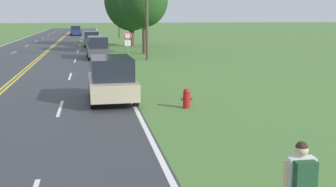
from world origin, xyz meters
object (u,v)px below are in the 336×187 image
Objects in this scene: hitchhiker_person at (301,181)px; tree_behind_sign at (131,0)px; fire_hydrant at (187,98)px; car_champagne_suv_approaching at (112,79)px; car_dark_grey_van_mid_near at (98,47)px; car_dark_green_suv_mid_far at (92,39)px; car_dark_blue_sedan_receding at (76,30)px; traffic_sign at (128,40)px.

hitchhiker_person is 44.55m from tree_behind_sign.
fire_hydrant is 3.50m from car_champagne_suv_approaching.
hitchhiker_person is 0.35× the size of car_dark_grey_van_mid_near.
tree_behind_sign reaches higher than fire_hydrant.
car_dark_green_suv_mid_far is at bearing 95.84° from fire_hydrant.
car_dark_blue_sedan_receding is (-5.79, 73.41, -0.16)m from hitchhiker_person.
car_champagne_suv_approaching is at bearing -97.08° from tree_behind_sign.
car_dark_green_suv_mid_far is (-0.40, 13.74, -0.03)m from car_dark_grey_van_mid_near.
car_dark_green_suv_mid_far is at bearing 179.75° from car_champagne_suv_approaching.
tree_behind_sign is (2.07, 18.37, 3.56)m from traffic_sign.
traffic_sign is at bearing 2.68° from hitchhiker_person.
car_dark_grey_van_mid_near is at bearing 114.91° from traffic_sign.
fire_hydrant is at bearing 6.31° from car_dark_green_suv_mid_far.
car_dark_green_suv_mid_far reaches higher than hitchhiker_person.
traffic_sign is 18.83m from tree_behind_sign.
traffic_sign is 0.60× the size of car_dark_green_suv_mid_far.
car_dark_grey_van_mid_near is 1.02× the size of car_dark_blue_sedan_receding.
tree_behind_sign is 2.18× the size of car_champagne_suv_approaching.
car_dark_grey_van_mid_near is (-4.25, -13.67, -4.43)m from tree_behind_sign.
car_dark_blue_sedan_receding is at bearing -178.30° from car_dark_grey_van_mid_near.
traffic_sign is at bearing 8.44° from car_dark_green_suv_mid_far.
fire_hydrant is at bearing 6.78° from car_dark_blue_sedan_receding.
fire_hydrant is 0.17× the size of car_dark_grey_van_mid_near.
car_champagne_suv_approaching is at bearing 146.11° from fire_hydrant.
car_champagne_suv_approaching is (-1.94, -13.91, -0.84)m from traffic_sign.
tree_behind_sign is 14.99m from car_dark_grey_van_mid_near.
traffic_sign is at bearing 22.46° from car_dark_grey_van_mid_near.
tree_behind_sign is 1.90× the size of car_dark_grey_van_mid_near.
tree_behind_sign reaches higher than hitchhiker_person.
tree_behind_sign is at bearing 88.08° from fire_hydrant.
car_champagne_suv_approaching is (-2.86, 1.92, 0.58)m from fire_hydrant.
fire_hydrant is at bearing -86.66° from traffic_sign.
fire_hydrant is 34.59m from tree_behind_sign.
car_dark_green_suv_mid_far is (-3.08, 44.38, -0.09)m from hitchhiker_person.
hitchhiker_person is 44.48m from car_dark_green_suv_mid_far.
car_dark_grey_van_mid_near is (-3.11, 20.53, 0.56)m from fire_hydrant.
hitchhiker_person is 25.96m from traffic_sign.
fire_hydrant is at bearing 54.73° from car_champagne_suv_approaching.
traffic_sign reaches higher than fire_hydrant.
traffic_sign is 0.52× the size of car_dark_blue_sedan_receding.
car_dark_green_suv_mid_far is at bearing 97.97° from traffic_sign.
fire_hydrant is 0.09× the size of tree_behind_sign.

